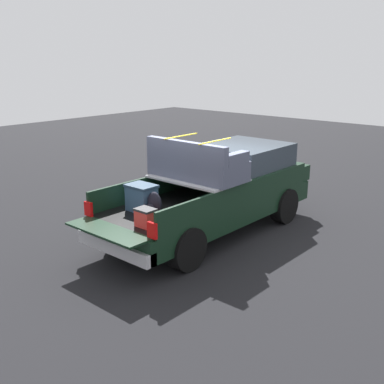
{
  "coord_description": "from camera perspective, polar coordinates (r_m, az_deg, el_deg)",
  "views": [
    {
      "loc": [
        -7.72,
        -6.25,
        3.83
      ],
      "look_at": [
        -0.6,
        0.0,
        1.1
      ],
      "focal_mm": 43.66,
      "sensor_mm": 36.0,
      "label": 1
    }
  ],
  "objects": [
    {
      "name": "ground_plane",
      "position": [
        10.64,
        2.14,
        -5.03
      ],
      "size": [
        40.0,
        40.0,
        0.0
      ],
      "primitive_type": "plane",
      "color": "black"
    },
    {
      "name": "pickup_truck",
      "position": [
        10.6,
        3.42,
        0.44
      ],
      "size": [
        6.05,
        2.09,
        2.23
      ],
      "color": "black",
      "rests_on": "ground_plane"
    }
  ]
}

